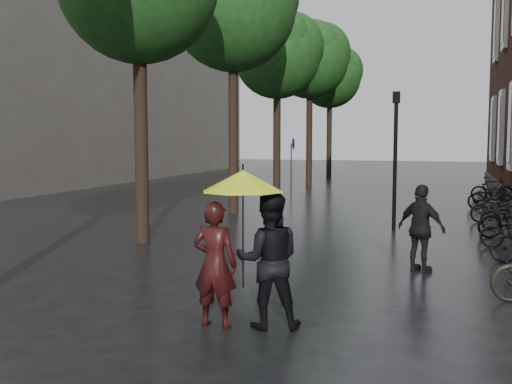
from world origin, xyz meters
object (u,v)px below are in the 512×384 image
at_px(parked_bicycles, 512,216).
at_px(lamp_post, 395,147).
at_px(person_black, 269,260).
at_px(person_burgundy, 215,264).
at_px(pedestrian_walking, 421,228).

height_order(parked_bicycles, lamp_post, lamp_post).
bearing_deg(person_black, parked_bicycles, -130.54).
bearing_deg(person_burgundy, person_black, -163.30).
distance_m(person_burgundy, person_black, 0.72).
distance_m(parked_bicycles, lamp_post, 3.55).
bearing_deg(person_burgundy, lamp_post, -98.24).
relative_size(person_black, lamp_post, 0.48).
relative_size(person_burgundy, parked_bicycles, 0.11).
distance_m(pedestrian_walking, parked_bicycles, 5.86).
bearing_deg(lamp_post, person_black, -95.85).
distance_m(person_black, parked_bicycles, 10.28).
bearing_deg(person_black, person_burgundy, -2.92).
bearing_deg(pedestrian_walking, parked_bicycles, -82.24).
distance_m(person_black, pedestrian_walking, 4.43).
relative_size(parked_bicycles, lamp_post, 4.25).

